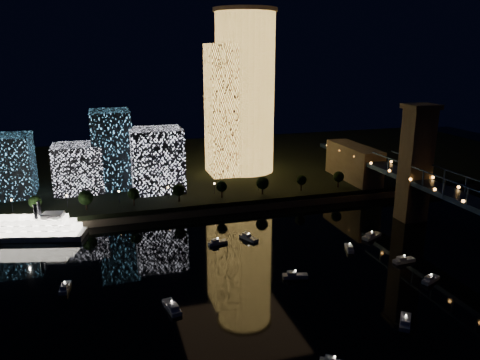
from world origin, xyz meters
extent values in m
plane|color=black|center=(0.00, 0.00, 0.00)|extent=(520.00, 520.00, 0.00)
cube|color=black|center=(0.00, 160.00, 2.50)|extent=(420.00, 160.00, 5.00)
cube|color=#6B5E4C|center=(0.00, 82.00, 1.50)|extent=(420.00, 6.00, 3.00)
cylinder|color=#FFBD51|center=(15.36, 134.22, 47.75)|extent=(32.00, 32.00, 85.49)
cylinder|color=#6B5E4C|center=(15.36, 134.22, 91.49)|extent=(34.00, 34.00, 2.00)
cube|color=#FFBD51|center=(4.99, 131.16, 39.78)|extent=(21.86, 21.86, 69.55)
cube|color=white|center=(-36.72, 109.58, 20.16)|extent=(24.64, 20.85, 30.32)
cube|color=#4EA2D5|center=(-57.10, 122.66, 24.04)|extent=(19.04, 24.76, 38.09)
cube|color=white|center=(-73.40, 118.90, 16.44)|extent=(22.88, 20.80, 22.88)
cube|color=#4EA2D5|center=(-103.70, 120.37, 19.30)|extent=(20.43, 22.47, 28.60)
cube|color=#6B5E4C|center=(65.00, 50.00, 24.00)|extent=(11.00, 9.00, 48.00)
cube|color=#6B5E4C|center=(65.00, 50.00, 49.00)|extent=(13.00, 11.00, 2.00)
cube|color=#6B5E4C|center=(65.00, 100.00, 11.50)|extent=(12.00, 40.00, 23.00)
cube|color=#162649|center=(60.00, 12.00, 21.50)|extent=(0.50, 0.50, 7.00)
cube|color=#162649|center=(60.00, 36.00, 21.50)|extent=(0.50, 0.50, 7.00)
cube|color=#162649|center=(60.00, 60.00, 21.50)|extent=(0.50, 0.50, 7.00)
sphere|color=orange|center=(59.50, 45.00, 19.80)|extent=(1.20, 1.20, 1.20)
sphere|color=orange|center=(59.50, 90.00, 19.80)|extent=(1.20, 1.20, 1.20)
cube|color=silver|center=(-93.02, 74.72, 1.14)|extent=(46.95, 21.12, 2.29)
cube|color=white|center=(-93.02, 74.72, 3.34)|extent=(43.02, 19.28, 2.10)
cube|color=white|center=(-93.02, 74.72, 5.44)|extent=(39.09, 17.44, 2.10)
cube|color=white|center=(-93.02, 74.72, 7.53)|extent=(33.30, 15.15, 2.10)
cube|color=silver|center=(-81.90, 71.99, 9.34)|extent=(8.77, 7.38, 1.72)
cylinder|color=black|center=(-87.92, 71.50, 11.44)|extent=(1.33, 1.33, 5.72)
cylinder|color=black|center=(-87.01, 75.21, 11.44)|extent=(1.33, 1.33, 5.72)
cube|color=silver|center=(-22.04, 47.32, 0.60)|extent=(7.61, 3.45, 1.20)
cube|color=silver|center=(-23.13, 47.15, 1.70)|extent=(2.83, 2.28, 1.00)
sphere|color=white|center=(-22.04, 47.32, 2.60)|extent=(0.36, 0.36, 0.36)
cube|color=silver|center=(-9.37, 48.33, 0.60)|extent=(5.96, 8.67, 1.20)
cube|color=silver|center=(-9.90, 49.46, 1.70)|extent=(3.20, 3.56, 1.00)
sphere|color=white|center=(-9.37, 48.33, 2.60)|extent=(0.36, 0.36, 0.36)
cube|color=silver|center=(37.65, 36.39, 0.60)|extent=(9.63, 6.69, 1.20)
cube|color=silver|center=(36.40, 35.78, 1.70)|extent=(3.97, 3.58, 1.00)
sphere|color=white|center=(37.65, 36.39, 2.60)|extent=(0.36, 0.36, 0.36)
cube|color=silver|center=(-75.60, 26.73, 0.60)|extent=(3.50, 7.83, 1.20)
cube|color=silver|center=(-75.77, 25.61, 1.70)|extent=(2.33, 2.90, 1.00)
sphere|color=white|center=(-75.60, 26.73, 2.60)|extent=(0.36, 0.36, 0.36)
cube|color=silver|center=(-13.91, -29.05, 1.70)|extent=(3.02, 2.83, 1.00)
sphere|color=white|center=(-13.02, -29.61, 2.60)|extent=(0.36, 0.36, 0.36)
cube|color=silver|center=(-4.54, 13.70, 0.60)|extent=(8.46, 4.36, 1.20)
cube|color=silver|center=(-5.72, 13.97, 1.70)|extent=(3.23, 2.69, 1.00)
sphere|color=white|center=(-4.54, 13.70, 2.60)|extent=(0.36, 0.36, 0.36)
cube|color=silver|center=(13.54, -19.24, 0.60)|extent=(7.44, 8.38, 1.20)
cube|color=silver|center=(12.74, -20.24, 1.70)|extent=(3.59, 3.72, 1.00)
sphere|color=white|center=(13.54, -19.24, 2.60)|extent=(0.36, 0.36, 0.36)
cube|color=silver|center=(35.96, -0.92, 0.60)|extent=(7.64, 5.02, 1.20)
cube|color=silver|center=(34.96, -1.35, 1.70)|extent=(3.10, 2.75, 1.00)
sphere|color=white|center=(35.96, -0.92, 2.60)|extent=(0.36, 0.36, 0.36)
cube|color=silver|center=(23.25, 28.31, 0.60)|extent=(4.48, 7.58, 1.20)
cube|color=silver|center=(22.90, 27.28, 1.70)|extent=(2.58, 2.99, 1.00)
sphere|color=white|center=(23.25, 28.31, 2.60)|extent=(0.36, 0.36, 0.36)
cube|color=silver|center=(-45.76, 5.99, 0.60)|extent=(4.60, 9.54, 1.20)
cube|color=silver|center=(-45.50, 4.64, 1.70)|extent=(2.94, 3.60, 1.00)
sphere|color=white|center=(-45.76, 5.99, 2.60)|extent=(0.36, 0.36, 0.36)
cube|color=silver|center=(36.35, 13.64, 0.60)|extent=(8.16, 3.20, 1.20)
cube|color=silver|center=(35.16, 13.54, 1.70)|extent=(2.95, 2.30, 1.00)
sphere|color=white|center=(36.35, 13.64, 2.60)|extent=(0.36, 0.36, 0.36)
cylinder|color=black|center=(-90.00, 88.00, 7.00)|extent=(0.70, 0.70, 4.00)
sphere|color=black|center=(-90.00, 88.00, 10.50)|extent=(5.40, 5.40, 5.40)
cylinder|color=black|center=(-70.00, 88.00, 7.00)|extent=(0.70, 0.70, 4.00)
sphere|color=black|center=(-70.00, 88.00, 10.50)|extent=(6.39, 6.39, 6.39)
cylinder|color=black|center=(-50.00, 88.00, 7.00)|extent=(0.70, 0.70, 4.00)
sphere|color=black|center=(-50.00, 88.00, 10.50)|extent=(5.18, 5.18, 5.18)
cylinder|color=black|center=(-30.00, 88.00, 7.00)|extent=(0.70, 0.70, 4.00)
sphere|color=black|center=(-30.00, 88.00, 10.50)|extent=(5.51, 5.51, 5.51)
cylinder|color=black|center=(-10.00, 88.00, 7.00)|extent=(0.70, 0.70, 4.00)
sphere|color=black|center=(-10.00, 88.00, 10.50)|extent=(5.09, 5.09, 5.09)
cylinder|color=black|center=(10.00, 88.00, 7.00)|extent=(0.70, 0.70, 4.00)
sphere|color=black|center=(10.00, 88.00, 10.50)|extent=(6.10, 6.10, 6.10)
cylinder|color=black|center=(30.00, 88.00, 7.00)|extent=(0.70, 0.70, 4.00)
sphere|color=black|center=(30.00, 88.00, 10.50)|extent=(5.01, 5.01, 5.01)
cylinder|color=black|center=(50.00, 88.00, 7.00)|extent=(0.70, 0.70, 4.00)
sphere|color=black|center=(50.00, 88.00, 10.50)|extent=(5.36, 5.36, 5.36)
cylinder|color=black|center=(-100.00, 94.00, 7.50)|extent=(0.24, 0.24, 5.00)
sphere|color=#FFCC7F|center=(-100.00, 94.00, 10.30)|extent=(0.70, 0.70, 0.70)
cylinder|color=black|center=(-78.00, 94.00, 7.50)|extent=(0.24, 0.24, 5.00)
sphere|color=#FFCC7F|center=(-78.00, 94.00, 10.30)|extent=(0.70, 0.70, 0.70)
cylinder|color=black|center=(-56.00, 94.00, 7.50)|extent=(0.24, 0.24, 5.00)
sphere|color=#FFCC7F|center=(-56.00, 94.00, 10.30)|extent=(0.70, 0.70, 0.70)
cylinder|color=black|center=(-34.00, 94.00, 7.50)|extent=(0.24, 0.24, 5.00)
sphere|color=#FFCC7F|center=(-34.00, 94.00, 10.30)|extent=(0.70, 0.70, 0.70)
cylinder|color=black|center=(-12.00, 94.00, 7.50)|extent=(0.24, 0.24, 5.00)
sphere|color=#FFCC7F|center=(-12.00, 94.00, 10.30)|extent=(0.70, 0.70, 0.70)
cylinder|color=black|center=(10.00, 94.00, 7.50)|extent=(0.24, 0.24, 5.00)
sphere|color=#FFCC7F|center=(10.00, 94.00, 10.30)|extent=(0.70, 0.70, 0.70)
cylinder|color=black|center=(32.00, 94.00, 7.50)|extent=(0.24, 0.24, 5.00)
sphere|color=#FFCC7F|center=(32.00, 94.00, 10.30)|extent=(0.70, 0.70, 0.70)
camera|label=1|loc=(-60.77, -113.02, 71.25)|focal=35.00mm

